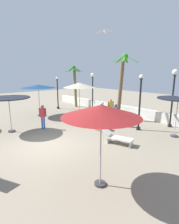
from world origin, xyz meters
TOP-DOWN VIEW (x-y plane):
  - ground_plane at (0.00, 0.00)m, footprint 56.00×56.00m
  - boundary_wall at (0.00, 9.17)m, footprint 25.20×0.30m
  - patio_umbrella_0 at (-3.88, 5.38)m, footprint 2.85×2.85m
  - patio_umbrella_2 at (4.57, -0.24)m, footprint 2.66×2.66m
  - patio_umbrella_3 at (-6.54, 2.78)m, footprint 3.07×3.07m
  - patio_umbrella_4 at (4.10, 6.71)m, footprint 2.41×2.41m
  - patio_umbrella_5 at (-3.56, -0.71)m, footprint 2.72×2.72m
  - palm_tree_1 at (-0.66, 7.22)m, footprint 2.27×2.07m
  - palm_tree_2 at (-8.14, 7.99)m, footprint 2.13×2.12m
  - lamp_post_0 at (-5.43, 8.34)m, footprint 0.43×0.43m
  - lamp_post_1 at (-8.35, 5.81)m, footprint 0.28×0.28m
  - lamp_post_2 at (2.96, 8.52)m, footprint 0.41×0.41m
  - lamp_post_3 at (1.83, 6.15)m, footprint 0.30×0.30m
  - lounge_chair_1 at (2.45, 3.08)m, footprint 1.94×1.14m
  - guest_0 at (-2.74, 1.22)m, footprint 0.47×0.41m
  - guest_1 at (-2.33, 7.81)m, footprint 0.48×0.40m
  - guest_2 at (0.17, 5.60)m, footprint 0.56×0.29m
  - seagull_0 at (2.51, 2.00)m, footprint 0.87×0.53m
  - planter at (0.18, 4.18)m, footprint 0.70×0.70m

SIDE VIEW (x-z plane):
  - ground_plane at x=0.00m, z-range 0.00..0.00m
  - planter at x=0.18m, z-range -0.04..0.81m
  - lounge_chair_1 at x=2.45m, z-range -0.01..0.81m
  - boundary_wall at x=0.00m, z-range 0.00..0.86m
  - guest_1 at x=-2.33m, z-range 0.16..1.70m
  - guest_2 at x=0.17m, z-range 0.18..1.87m
  - guest_0 at x=-2.74m, z-range 0.19..1.92m
  - lamp_post_1 at x=-8.35m, z-range 0.09..3.55m
  - lamp_post_3 at x=1.83m, z-range 0.15..3.96m
  - patio_umbrella_5 at x=-3.56m, z-range 1.00..3.45m
  - patio_umbrella_4 at x=4.10m, z-range 1.00..3.59m
  - lamp_post_0 at x=-5.43m, z-range 0.68..4.58m
  - patio_umbrella_2 at x=4.57m, z-range 1.22..4.18m
  - patio_umbrella_3 at x=-6.54m, z-range 1.24..4.17m
  - lamp_post_2 at x=2.96m, z-range 0.64..4.80m
  - patio_umbrella_0 at x=-3.88m, z-range 1.28..4.40m
  - palm_tree_2 at x=-8.14m, z-range 0.63..5.34m
  - palm_tree_1 at x=-0.66m, z-range 0.61..5.99m
  - seagull_0 at x=2.51m, z-range 5.67..5.82m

